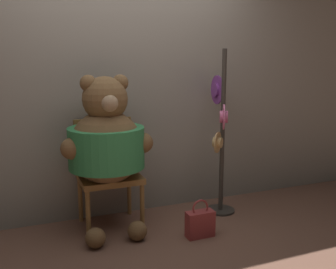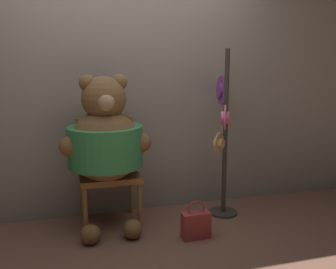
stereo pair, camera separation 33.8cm
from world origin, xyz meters
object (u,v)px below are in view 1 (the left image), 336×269
teddy_bear (107,143)px  handbag_on_ground (200,223)px  hat_display_rack (221,136)px  chair (107,168)px

teddy_bear → handbag_on_ground: 1.05m
teddy_bear → hat_display_rack: bearing=0.7°
chair → hat_display_rack: (1.08, -0.15, 0.24)m
hat_display_rack → teddy_bear: bearing=-179.3°
chair → teddy_bear: 0.31m
teddy_bear → chair: bearing=77.9°
handbag_on_ground → chair: bearing=138.7°
chair → teddy_bear: size_ratio=0.70×
hat_display_rack → handbag_on_ground: hat_display_rack is taller
teddy_bear → hat_display_rack: (1.11, 0.01, -0.02)m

